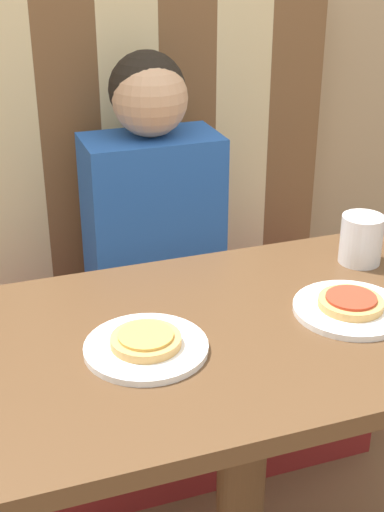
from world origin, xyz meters
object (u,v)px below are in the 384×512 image
at_px(pizza_right, 351,302).
at_px(person, 152,188).
at_px(plate_right, 350,309).
at_px(drinking_cup, 361,239).
at_px(plate_left, 146,348).
at_px(pizza_left, 146,340).

bearing_deg(pizza_right, person, 107.27).
bearing_deg(pizza_right, plate_right, 7.13).
bearing_deg(person, drinking_cup, -54.23).
height_order(plate_left, pizza_left, pizza_left).
bearing_deg(plate_left, drinking_cup, 19.11).
bearing_deg(plate_right, plate_left, 180.00).
relative_size(plate_left, pizza_right, 1.76).
distance_m(pizza_left, pizza_right, 0.40).
relative_size(plate_right, pizza_left, 1.76).
height_order(person, pizza_left, person).
xyz_separation_m(pizza_left, drinking_cup, (0.53, 0.18, 0.03)).
bearing_deg(drinking_cup, plate_right, -125.45).
distance_m(plate_left, plate_right, 0.40).
xyz_separation_m(person, pizza_left, (-0.20, -0.64, -0.03)).
xyz_separation_m(person, plate_right, (0.20, -0.64, -0.04)).
height_order(person, pizza_right, person).
height_order(plate_left, drinking_cup, drinking_cup).
bearing_deg(drinking_cup, plate_left, -160.89).
bearing_deg(drinking_cup, pizza_left, -160.89).
relative_size(person, pizza_left, 5.54).
height_order(pizza_right, drinking_cup, drinking_cup).
bearing_deg(pizza_left, drinking_cup, 19.11).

